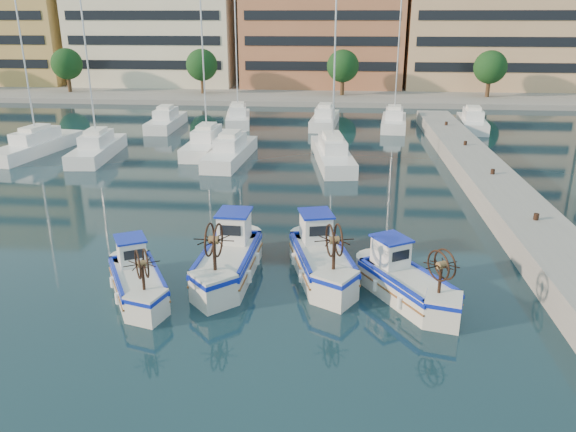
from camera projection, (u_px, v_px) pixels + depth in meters
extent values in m
plane|color=#17353C|center=(235.00, 291.00, 21.78)|extent=(300.00, 300.00, 0.00)
cube|color=gray|center=(521.00, 217.00, 27.95)|extent=(3.00, 60.00, 1.20)
cube|color=gray|center=(315.00, 85.00, 84.52)|extent=(180.00, 40.00, 0.60)
cube|color=beige|center=(157.00, 9.00, 81.02)|extent=(23.00, 14.00, 21.00)
cube|color=black|center=(141.00, 8.00, 74.46)|extent=(21.16, 0.12, 18.90)
cube|color=tan|center=(491.00, 4.00, 76.77)|extent=(23.00, 14.00, 22.00)
cube|color=black|center=(505.00, 3.00, 70.20)|extent=(21.16, 0.12, 19.80)
cylinder|color=#3F2B19|center=(69.00, 85.00, 74.24)|extent=(0.50, 0.50, 3.00)
sphere|color=#18441A|center=(67.00, 64.00, 73.34)|extent=(4.00, 4.00, 4.00)
cylinder|color=#3F2B19|center=(203.00, 86.00, 72.68)|extent=(0.50, 0.50, 3.00)
sphere|color=#18441A|center=(202.00, 65.00, 71.77)|extent=(4.00, 4.00, 4.00)
cylinder|color=#3F2B19|center=(342.00, 88.00, 71.11)|extent=(0.50, 0.50, 3.00)
sphere|color=#18441A|center=(343.00, 66.00, 70.20)|extent=(4.00, 4.00, 4.00)
cylinder|color=#3F2B19|center=(488.00, 90.00, 69.54)|extent=(0.50, 0.50, 3.00)
sphere|color=#18441A|center=(490.00, 67.00, 68.64)|extent=(4.00, 4.00, 4.00)
cube|color=white|center=(37.00, 147.00, 43.45)|extent=(3.53, 9.55, 1.00)
cylinder|color=silver|center=(26.00, 74.00, 41.60)|extent=(0.12, 0.12, 11.00)
cube|color=white|center=(98.00, 151.00, 42.30)|extent=(2.96, 8.40, 1.00)
cylinder|color=silver|center=(89.00, 76.00, 40.45)|extent=(0.12, 0.12, 11.00)
cube|color=white|center=(207.00, 145.00, 44.17)|extent=(2.38, 8.53, 1.00)
cylinder|color=silver|center=(204.00, 73.00, 42.32)|extent=(0.12, 0.12, 11.00)
cube|color=white|center=(231.00, 154.00, 41.31)|extent=(2.74, 8.71, 1.00)
cube|color=white|center=(332.00, 156.00, 40.73)|extent=(3.58, 10.00, 1.00)
cylinder|color=silver|center=(334.00, 78.00, 38.89)|extent=(0.12, 0.12, 11.00)
cube|color=white|center=(167.00, 123.00, 53.29)|extent=(2.39, 7.75, 1.00)
cube|color=white|center=(238.00, 119.00, 55.11)|extent=(3.26, 7.39, 1.00)
cylinder|color=silver|center=(236.00, 62.00, 53.27)|extent=(0.12, 0.12, 11.00)
cube|color=white|center=(325.00, 121.00, 54.42)|extent=(2.76, 7.95, 1.00)
cube|color=white|center=(394.00, 123.00, 53.27)|extent=(2.89, 7.27, 1.00)
cylinder|color=silver|center=(397.00, 63.00, 51.42)|extent=(0.12, 0.12, 11.00)
cube|color=white|center=(472.00, 124.00, 52.91)|extent=(2.91, 7.64, 1.00)
cube|color=silver|center=(138.00, 285.00, 21.21)|extent=(3.22, 4.07, 0.94)
cube|color=#0D20AA|center=(137.00, 276.00, 21.09)|extent=(3.32, 4.19, 0.14)
cube|color=#162EB1|center=(137.00, 278.00, 21.11)|extent=(2.73, 3.57, 0.05)
cube|color=white|center=(131.00, 251.00, 21.81)|extent=(1.42, 1.49, 0.98)
cube|color=#0D20AA|center=(130.00, 238.00, 21.63)|extent=(1.61, 1.68, 0.07)
cylinder|color=#331E14|center=(143.00, 278.00, 19.48)|extent=(0.11, 0.11, 1.04)
cylinder|color=brown|center=(142.00, 264.00, 19.30)|extent=(0.37, 0.36, 0.25)
torus|color=#331E14|center=(138.00, 264.00, 19.25)|extent=(0.56, 0.95, 1.05)
torus|color=#331E14|center=(146.00, 263.00, 19.35)|extent=(0.56, 0.95, 1.05)
cube|color=silver|center=(228.00, 265.00, 22.71)|extent=(2.12, 4.59, 1.13)
cube|color=#0D20AA|center=(228.00, 255.00, 22.56)|extent=(2.19, 4.73, 0.17)
cube|color=#162EB1|center=(228.00, 256.00, 22.59)|extent=(1.68, 4.12, 0.06)
cube|color=white|center=(234.00, 227.00, 23.52)|extent=(1.24, 1.45, 1.18)
cube|color=#0D20AA|center=(234.00, 212.00, 23.31)|extent=(1.41, 1.61, 0.09)
cylinder|color=#331E14|center=(215.00, 257.00, 20.50)|extent=(0.13, 0.13, 1.25)
cylinder|color=brown|center=(214.00, 240.00, 20.28)|extent=(0.36, 0.32, 0.30)
torus|color=#331E14|center=(209.00, 240.00, 20.30)|extent=(0.13, 1.26, 1.26)
torus|color=#331E14|center=(218.00, 240.00, 20.26)|extent=(0.13, 1.26, 1.26)
cube|color=silver|center=(322.00, 264.00, 22.78)|extent=(2.94, 4.74, 1.10)
cube|color=#0D20AA|center=(322.00, 255.00, 22.63)|extent=(3.03, 4.88, 0.17)
cube|color=#162EB1|center=(322.00, 256.00, 22.66)|extent=(2.43, 4.21, 0.06)
cube|color=white|center=(316.00, 227.00, 23.57)|extent=(1.46, 1.61, 1.15)
cube|color=#0D20AA|center=(316.00, 213.00, 23.36)|extent=(1.65, 1.80, 0.08)
cylinder|color=#331E14|center=(334.00, 257.00, 20.63)|extent=(0.13, 0.13, 1.22)
cylinder|color=brown|center=(334.00, 240.00, 20.41)|extent=(0.40, 0.37, 0.29)
torus|color=#331E14|center=(330.00, 240.00, 20.39)|extent=(0.38, 1.21, 1.23)
torus|color=#331E14|center=(338.00, 240.00, 20.44)|extent=(0.38, 1.21, 1.23)
cube|color=silver|center=(407.00, 288.00, 20.92)|extent=(3.51, 4.27, 0.99)
cube|color=#0D20AA|center=(408.00, 279.00, 20.80)|extent=(3.62, 4.40, 0.15)
cube|color=#162EB1|center=(408.00, 280.00, 20.82)|extent=(2.99, 3.74, 0.06)
cube|color=white|center=(391.00, 252.00, 21.54)|extent=(1.53, 1.59, 1.04)
cube|color=#0D20AA|center=(392.00, 238.00, 21.35)|extent=(1.72, 1.78, 0.08)
cylinder|color=#331E14|center=(440.00, 281.00, 19.14)|extent=(0.11, 0.11, 1.09)
cylinder|color=brown|center=(442.00, 265.00, 18.94)|extent=(0.40, 0.38, 0.26)
torus|color=#331E14|center=(438.00, 266.00, 18.88)|extent=(0.63, 0.98, 1.10)
torus|color=#331E14|center=(445.00, 264.00, 19.00)|extent=(0.63, 0.98, 1.10)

